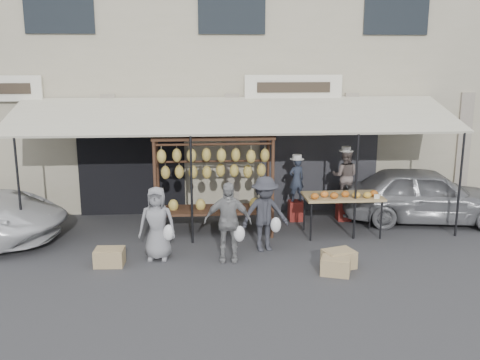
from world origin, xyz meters
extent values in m
plane|color=#2D2D30|center=(0.00, 0.00, 0.00)|extent=(90.00, 90.00, 0.00)
cube|color=#A0987D|center=(0.00, 6.50, 3.50)|extent=(24.00, 6.00, 7.00)
cube|color=#232328|center=(2.20, 3.46, 1.25)|extent=(3.00, 0.10, 2.50)
cube|color=black|center=(-2.50, 3.46, 1.25)|extent=(2.60, 0.10, 2.50)
cube|color=silver|center=(1.50, 3.40, 3.15)|extent=(2.40, 0.10, 0.60)
cube|color=beige|center=(0.00, 2.30, 2.60)|extent=(10.00, 2.34, 0.63)
cylinder|color=black|center=(-4.50, 1.15, 1.15)|extent=(0.05, 0.05, 2.30)
cylinder|color=black|center=(-1.00, 1.15, 1.15)|extent=(0.05, 0.05, 2.30)
cylinder|color=black|center=(2.50, 1.15, 1.15)|extent=(0.05, 0.05, 2.30)
cylinder|color=black|center=(4.80, 1.15, 1.15)|extent=(0.05, 0.05, 2.30)
cylinder|color=#382214|center=(-1.77, 1.35, 1.10)|extent=(0.07, 0.07, 2.20)
cylinder|color=#382214|center=(0.73, 1.35, 1.10)|extent=(0.07, 0.07, 2.20)
cylinder|color=#382214|center=(-1.77, 2.15, 1.10)|extent=(0.07, 0.07, 2.20)
cylinder|color=#382214|center=(0.73, 2.15, 1.10)|extent=(0.07, 0.07, 2.20)
cube|color=#382214|center=(-0.52, 1.75, 2.20)|extent=(2.60, 0.90, 0.07)
cylinder|color=#382214|center=(-0.52, 1.40, 2.08)|extent=(2.50, 0.05, 0.05)
cylinder|color=#382214|center=(-0.52, 2.10, 2.08)|extent=(2.50, 0.05, 0.05)
cylinder|color=#382214|center=(-0.52, 1.75, 1.65)|extent=(2.50, 0.05, 0.05)
cube|color=#382214|center=(-0.52, 1.75, 0.55)|extent=(2.50, 0.80, 0.05)
ellipsoid|color=gold|center=(-1.62, 1.40, 1.84)|extent=(0.20, 0.18, 0.30)
ellipsoid|color=gold|center=(-1.30, 1.55, 1.83)|extent=(0.20, 0.18, 0.30)
ellipsoid|color=gold|center=(-0.99, 1.40, 1.85)|extent=(0.20, 0.18, 0.30)
ellipsoid|color=gold|center=(-0.68, 1.55, 1.83)|extent=(0.20, 0.18, 0.30)
ellipsoid|color=gold|center=(-0.36, 1.40, 1.84)|extent=(0.20, 0.18, 0.30)
ellipsoid|color=gold|center=(-0.05, 1.55, 1.82)|extent=(0.20, 0.18, 0.30)
ellipsoid|color=gold|center=(0.27, 1.40, 1.81)|extent=(0.20, 0.18, 0.30)
ellipsoid|color=gold|center=(0.58, 1.55, 1.80)|extent=(0.20, 0.18, 0.30)
ellipsoid|color=gold|center=(-1.57, 1.75, 1.42)|extent=(0.20, 0.18, 0.30)
ellipsoid|color=gold|center=(-1.27, 1.75, 1.43)|extent=(0.20, 0.18, 0.30)
ellipsoid|color=gold|center=(-0.97, 1.75, 1.42)|extent=(0.20, 0.18, 0.30)
ellipsoid|color=gold|center=(-0.67, 1.75, 1.41)|extent=(0.20, 0.18, 0.30)
ellipsoid|color=gold|center=(-0.37, 1.75, 1.45)|extent=(0.20, 0.18, 0.30)
ellipsoid|color=gold|center=(-0.07, 1.75, 1.43)|extent=(0.20, 0.18, 0.30)
ellipsoid|color=gold|center=(0.23, 1.75, 1.41)|extent=(0.20, 0.18, 0.30)
ellipsoid|color=gold|center=(0.53, 1.75, 1.44)|extent=(0.20, 0.18, 0.30)
cube|color=#A08555|center=(2.30, 1.46, 0.88)|extent=(1.70, 0.90, 0.05)
cylinder|color=black|center=(1.53, 1.09, 0.42)|extent=(0.04, 0.04, 0.85)
cylinder|color=black|center=(3.07, 1.09, 0.42)|extent=(0.04, 0.04, 0.85)
cylinder|color=black|center=(1.53, 1.83, 0.42)|extent=(0.04, 0.04, 0.85)
cylinder|color=black|center=(3.07, 1.83, 0.42)|extent=(0.04, 0.04, 0.85)
ellipsoid|color=#B25919|center=(1.62, 1.17, 0.97)|extent=(0.18, 0.14, 0.14)
ellipsoid|color=orange|center=(1.86, 1.32, 0.97)|extent=(0.18, 0.14, 0.14)
ellipsoid|color=#B25919|center=(2.05, 1.20, 0.97)|extent=(0.18, 0.14, 0.14)
ellipsoid|color=#B25919|center=(2.32, 1.30, 0.97)|extent=(0.18, 0.14, 0.14)
ellipsoid|color=gold|center=(2.54, 1.22, 0.97)|extent=(0.18, 0.14, 0.14)
ellipsoid|color=gold|center=(2.77, 1.18, 0.97)|extent=(0.18, 0.14, 0.14)
ellipsoid|color=#B25919|center=(2.95, 1.31, 0.97)|extent=(0.18, 0.14, 0.14)
imported|color=#2C3445|center=(1.48, 2.60, 1.01)|extent=(0.44, 0.35, 1.06)
imported|color=#71625E|center=(2.64, 2.52, 1.09)|extent=(0.74, 0.65, 1.28)
imported|color=gray|center=(-1.67, 0.28, 0.73)|extent=(0.75, 0.53, 1.45)
imported|color=gray|center=(-0.31, 0.10, 0.78)|extent=(0.94, 0.45, 1.56)
imported|color=#303138|center=(0.47, 0.60, 0.77)|extent=(1.11, 0.80, 1.54)
cube|color=maroon|center=(1.48, 2.60, 0.24)|extent=(0.34, 0.34, 0.48)
cube|color=maroon|center=(2.64, 2.52, 0.23)|extent=(0.34, 0.34, 0.45)
cube|color=tan|center=(1.61, -0.75, 0.15)|extent=(0.62, 0.54, 0.31)
cube|color=tan|center=(1.75, -0.44, 0.17)|extent=(0.66, 0.57, 0.33)
cube|color=tan|center=(-2.56, 0.01, 0.16)|extent=(0.56, 0.44, 0.33)
imported|color=gray|center=(4.53, 2.25, 0.67)|extent=(4.11, 2.18, 1.33)
camera|label=1|loc=(-0.84, -9.70, 3.85)|focal=40.00mm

